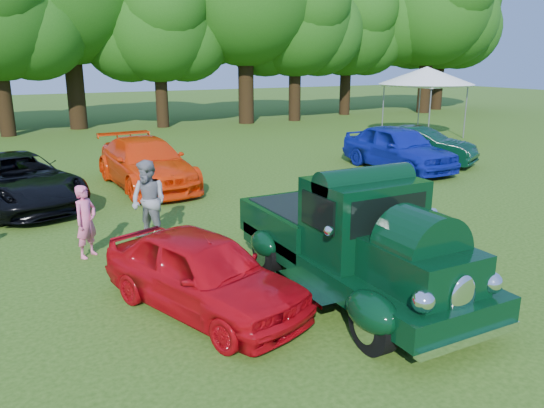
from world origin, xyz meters
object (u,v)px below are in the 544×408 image
hero_pickup (353,243)px  spectator_grey (149,201)px  red_convertible (203,272)px  canopy_tent (426,76)px  back_car_black (16,181)px  back_car_green (419,146)px  back_car_blue (398,148)px  spectator_pink (86,221)px  back_car_orange (146,163)px

hero_pickup → spectator_grey: size_ratio=2.91×
red_convertible → spectator_grey: spectator_grey is taller
red_convertible → canopy_tent: size_ratio=0.70×
back_car_black → back_car_green: 13.86m
back_car_blue → spectator_grey: 10.58m
back_car_black → back_car_blue: back_car_blue is taller
hero_pickup → back_car_blue: size_ratio=1.11×
red_convertible → back_car_green: size_ratio=0.90×
back_car_black → back_car_green: size_ratio=1.23×
back_car_black → canopy_tent: canopy_tent is taller
back_car_black → spectator_pink: (1.04, -4.78, 0.03)m
red_convertible → back_car_black: (-2.26, 8.10, 0.07)m
red_convertible → spectator_grey: bearing=67.6°
red_convertible → spectator_grey: 3.71m
back_car_orange → back_car_blue: 8.83m
canopy_tent → back_car_green: bearing=-134.3°
back_car_orange → spectator_grey: spectator_grey is taller
back_car_blue → back_car_green: bearing=19.2°
canopy_tent → back_car_blue: bearing=-138.7°
back_car_black → red_convertible: bearing=-89.9°
back_car_blue → spectator_pink: bearing=-161.7°
red_convertible → canopy_tent: canopy_tent is taller
back_car_blue → spectator_grey: size_ratio=2.63×
back_car_black → back_car_green: bearing=-16.9°
back_car_orange → back_car_green: size_ratio=1.23×
back_car_blue → red_convertible: bearing=-145.2°
hero_pickup → back_car_green: size_ratio=1.24×
spectator_grey → red_convertible: bearing=-34.4°
spectator_pink → canopy_tent: size_ratio=0.28×
hero_pickup → back_car_green: 12.32m
hero_pickup → back_car_blue: hero_pickup is taller
back_car_blue → spectator_pink: 12.00m
back_car_orange → spectator_pink: size_ratio=3.48×
back_car_orange → spectator_pink: (-2.66, -5.48, -0.01)m
hero_pickup → red_convertible: hero_pickup is taller
back_car_orange → spectator_pink: 6.09m
red_convertible → back_car_green: bearing=13.7°
spectator_grey → back_car_orange: bearing=133.8°
canopy_tent → spectator_pink: bearing=-151.6°
back_car_black → back_car_orange: bearing=-4.8°
hero_pickup → spectator_pink: size_ratio=3.51×
back_car_green → hero_pickup: bearing=-166.4°
spectator_pink → spectator_grey: (1.38, 0.38, 0.15)m
back_car_green → spectator_pink: 13.56m
spectator_pink → hero_pickup: bearing=-84.8°
back_car_orange → spectator_pink: bearing=-118.8°
back_car_green → canopy_tent: 7.76m
back_car_green → back_car_orange: bearing=145.4°
hero_pickup → red_convertible: 2.55m
red_convertible → canopy_tent: 21.37m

